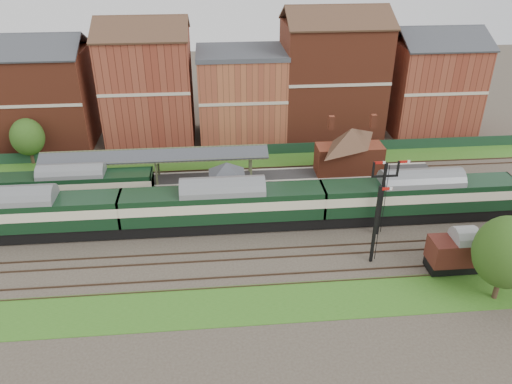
{
  "coord_description": "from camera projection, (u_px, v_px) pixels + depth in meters",
  "views": [
    {
      "loc": [
        -4.23,
        -43.9,
        28.27
      ],
      "look_at": [
        -0.02,
        2.0,
        3.0
      ],
      "focal_mm": 35.0,
      "sensor_mm": 36.0,
      "label": 1
    }
  ],
  "objects": [
    {
      "name": "signal_box",
      "position": [
        227.0,
        186.0,
        53.33
      ],
      "size": [
        5.4,
        5.4,
        6.0
      ],
      "color": "#607050",
      "rests_on": "ground"
    },
    {
      "name": "brick_hut",
      "position": [
        300.0,
        199.0,
        54.93
      ],
      "size": [
        3.2,
        2.64,
        2.94
      ],
      "color": "maroon",
      "rests_on": "ground"
    },
    {
      "name": "semaphore_bracket",
      "position": [
        383.0,
        194.0,
        48.82
      ],
      "size": [
        3.6,
        0.25,
        8.18
      ],
      "color": "black",
      "rests_on": "ground"
    },
    {
      "name": "tree_far",
      "position": [
        507.0,
        252.0,
        40.1
      ],
      "size": [
        5.36,
        5.36,
        7.82
      ],
      "color": "#382619",
      "rests_on": "ground"
    },
    {
      "name": "canopy",
      "position": [
        156.0,
        152.0,
        57.69
      ],
      "size": [
        26.0,
        3.89,
        4.08
      ],
      "color": "#495133",
      "rests_on": "platform"
    },
    {
      "name": "grass_front",
      "position": [
        271.0,
        303.0,
        41.77
      ],
      "size": [
        90.0,
        5.0,
        0.06
      ],
      "primitive_type": "cube",
      "color": "#2D6619",
      "rests_on": "ground"
    },
    {
      "name": "dmu_train",
      "position": [
        223.0,
        205.0,
        50.66
      ],
      "size": [
        61.44,
        3.22,
        4.72
      ],
      "color": "black",
      "rests_on": "ground"
    },
    {
      "name": "platform_railcar",
      "position": [
        74.0,
        186.0,
        55.22
      ],
      "size": [
        17.31,
        2.73,
        3.99
      ],
      "color": "black",
      "rests_on": "ground"
    },
    {
      "name": "station_building",
      "position": [
        350.0,
        150.0,
        59.84
      ],
      "size": [
        8.1,
        8.1,
        5.9
      ],
      "color": "brown",
      "rests_on": "platform"
    },
    {
      "name": "goods_van_a",
      "position": [
        461.0,
        252.0,
        44.85
      ],
      "size": [
        5.73,
        2.48,
        3.48
      ],
      "color": "black",
      "rests_on": "ground"
    },
    {
      "name": "tree_back",
      "position": [
        27.0,
        137.0,
        63.89
      ],
      "size": [
        4.23,
        4.23,
        6.18
      ],
      "color": "#382619",
      "rests_on": "ground"
    },
    {
      "name": "grass_back",
      "position": [
        247.0,
        161.0,
        66.22
      ],
      "size": [
        90.0,
        4.5,
        0.06
      ],
      "primitive_type": "cube",
      "color": "#2D6619",
      "rests_on": "ground"
    },
    {
      "name": "ground",
      "position": [
        258.0,
        226.0,
        52.26
      ],
      "size": [
        160.0,
        160.0,
        0.0
      ],
      "primitive_type": "plane",
      "color": "#473D33",
      "rests_on": "ground"
    },
    {
      "name": "semaphore_siding",
      "position": [
        376.0,
        224.0,
        44.96
      ],
      "size": [
        1.23,
        0.25,
        8.0
      ],
      "color": "black",
      "rests_on": "ground"
    },
    {
      "name": "platform",
      "position": [
        209.0,
        181.0,
        60.13
      ],
      "size": [
        55.0,
        3.4,
        1.0
      ],
      "primitive_type": "cube",
      "color": "#2D2D2D",
      "rests_on": "ground"
    },
    {
      "name": "town_backdrop",
      "position": [
        240.0,
        90.0,
        70.71
      ],
      "size": [
        69.0,
        10.0,
        16.0
      ],
      "color": "brown",
      "rests_on": "ground"
    },
    {
      "name": "fence",
      "position": [
        245.0,
        150.0,
        67.62
      ],
      "size": [
        90.0,
        0.12,
        1.5
      ],
      "primitive_type": "cube",
      "color": "#193823",
      "rests_on": "ground"
    }
  ]
}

